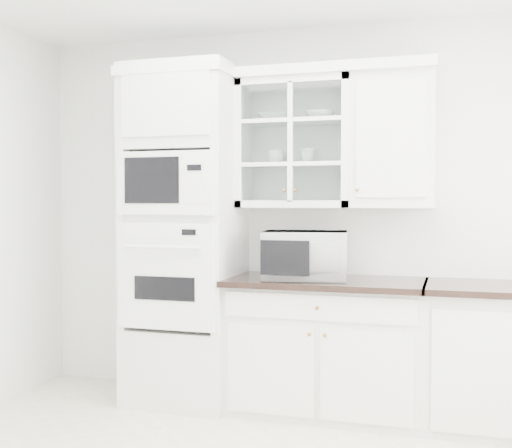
% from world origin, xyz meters
% --- Properties ---
extents(room_shell, '(4.00, 3.50, 2.70)m').
position_xyz_m(room_shell, '(0.00, 0.43, 1.78)').
color(room_shell, white).
rests_on(room_shell, ground).
extents(oven_column, '(0.76, 0.68, 2.40)m').
position_xyz_m(oven_column, '(-0.75, 1.42, 1.20)').
color(oven_column, silver).
rests_on(oven_column, ground).
extents(base_cabinet_run, '(1.32, 0.67, 0.92)m').
position_xyz_m(base_cabinet_run, '(0.28, 1.45, 0.46)').
color(base_cabinet_run, silver).
rests_on(base_cabinet_run, ground).
extents(extra_base_cabinet, '(0.72, 0.67, 0.92)m').
position_xyz_m(extra_base_cabinet, '(1.28, 1.45, 0.46)').
color(extra_base_cabinet, silver).
rests_on(extra_base_cabinet, ground).
extents(upper_cabinet_glass, '(0.80, 0.33, 0.90)m').
position_xyz_m(upper_cabinet_glass, '(0.03, 1.58, 1.85)').
color(upper_cabinet_glass, silver).
rests_on(upper_cabinet_glass, room_shell).
extents(upper_cabinet_solid, '(0.55, 0.33, 0.90)m').
position_xyz_m(upper_cabinet_solid, '(0.71, 1.58, 1.85)').
color(upper_cabinet_solid, silver).
rests_on(upper_cabinet_solid, room_shell).
extents(crown_molding, '(2.14, 0.38, 0.07)m').
position_xyz_m(crown_molding, '(-0.07, 1.56, 2.33)').
color(crown_molding, white).
rests_on(crown_molding, room_shell).
extents(countertop_microwave, '(0.62, 0.54, 0.32)m').
position_xyz_m(countertop_microwave, '(0.14, 1.40, 1.08)').
color(countertop_microwave, white).
rests_on(countertop_microwave, base_cabinet_run).
extents(bowl_a, '(0.26, 0.26, 0.06)m').
position_xyz_m(bowl_a, '(-0.13, 1.60, 2.04)').
color(bowl_a, white).
rests_on(bowl_a, upper_cabinet_glass).
extents(bowl_b, '(0.22, 0.22, 0.06)m').
position_xyz_m(bowl_b, '(0.20, 1.57, 2.04)').
color(bowl_b, white).
rests_on(bowl_b, upper_cabinet_glass).
extents(cup_a, '(0.13, 0.13, 0.09)m').
position_xyz_m(cup_a, '(-0.11, 1.57, 1.76)').
color(cup_a, white).
rests_on(cup_a, upper_cabinet_glass).
extents(cup_b, '(0.12, 0.12, 0.10)m').
position_xyz_m(cup_b, '(0.11, 1.58, 1.76)').
color(cup_b, white).
rests_on(cup_b, upper_cabinet_glass).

